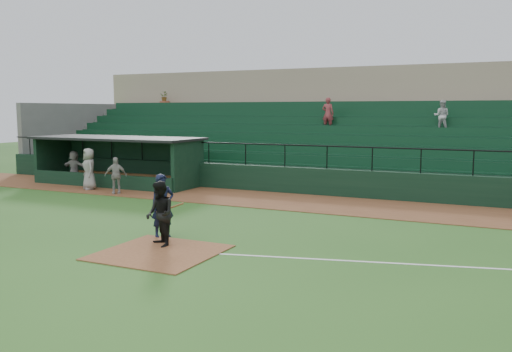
% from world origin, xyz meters
% --- Properties ---
extents(ground, '(90.00, 90.00, 0.00)m').
position_xyz_m(ground, '(0.00, 0.00, 0.00)').
color(ground, '#2A5A1D').
rests_on(ground, ground).
extents(warning_track, '(40.00, 4.00, 0.03)m').
position_xyz_m(warning_track, '(0.00, 8.00, 0.01)').
color(warning_track, brown).
rests_on(warning_track, ground).
extents(home_plate_dirt, '(3.00, 3.00, 0.03)m').
position_xyz_m(home_plate_dirt, '(0.00, -1.00, 0.01)').
color(home_plate_dirt, brown).
rests_on(home_plate_dirt, ground).
extents(foul_line, '(17.49, 4.44, 0.01)m').
position_xyz_m(foul_line, '(8.00, 1.20, 0.01)').
color(foul_line, white).
rests_on(foul_line, ground).
extents(stadium_structure, '(38.00, 13.08, 6.40)m').
position_xyz_m(stadium_structure, '(-0.00, 16.46, 2.30)').
color(stadium_structure, black).
rests_on(stadium_structure, ground).
extents(dugout, '(8.90, 3.20, 2.42)m').
position_xyz_m(dugout, '(-9.75, 9.56, 1.33)').
color(dugout, black).
rests_on(dugout, ground).
extents(batter_at_plate, '(1.18, 0.83, 1.90)m').
position_xyz_m(batter_at_plate, '(-0.96, 0.55, 0.95)').
color(batter_at_plate, black).
rests_on(batter_at_plate, ground).
extents(umpire, '(1.13, 1.10, 1.83)m').
position_xyz_m(umpire, '(-0.38, -0.42, 0.92)').
color(umpire, black).
rests_on(umpire, ground).
extents(dugout_player_a, '(1.03, 0.88, 1.65)m').
position_xyz_m(dugout_player_a, '(-7.71, 6.54, 0.85)').
color(dugout_player_a, '#A39D99').
rests_on(dugout_player_a, warning_track).
extents(dugout_player_b, '(1.14, 1.05, 1.95)m').
position_xyz_m(dugout_player_b, '(-9.71, 7.05, 1.01)').
color(dugout_player_b, gray).
rests_on(dugout_player_b, warning_track).
extents(dugout_player_c, '(1.56, 0.53, 1.67)m').
position_xyz_m(dugout_player_c, '(-11.99, 8.47, 0.86)').
color(dugout_player_c, '#A9A39E').
rests_on(dugout_player_c, warning_track).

